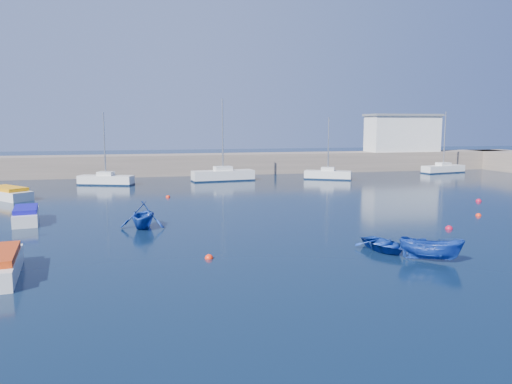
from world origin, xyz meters
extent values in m
plane|color=black|center=(0.00, 0.00, 0.00)|extent=(220.00, 220.00, 0.00)
cube|color=#77685B|center=(0.00, 46.00, 1.30)|extent=(96.00, 4.50, 2.60)
cube|color=silver|center=(30.00, 46.00, 5.10)|extent=(10.00, 4.00, 5.00)
cube|color=silver|center=(-10.20, 36.72, 0.51)|extent=(6.04, 3.54, 1.01)
cylinder|color=#B7BABC|center=(-10.20, 36.72, 4.37)|extent=(0.15, 0.15, 6.71)
cube|color=silver|center=(2.73, 37.80, 0.59)|extent=(7.29, 2.77, 1.19)
cylinder|color=#B7BABC|center=(2.73, 37.80, 5.28)|extent=(0.17, 0.17, 8.18)
cube|color=silver|center=(15.03, 36.33, 0.51)|extent=(5.51, 3.93, 1.02)
cylinder|color=#B7BABC|center=(15.03, 36.33, 4.15)|extent=(0.15, 0.15, 6.26)
cube|color=silver|center=(33.05, 40.30, 0.49)|extent=(6.42, 2.97, 0.99)
cylinder|color=#B7BABC|center=(33.05, 40.30, 4.55)|extent=(0.14, 0.14, 7.13)
cube|color=silver|center=(-14.10, 16.41, 0.38)|extent=(2.13, 4.44, 0.76)
cube|color=#100D90|center=(-14.10, 16.41, 0.90)|extent=(1.89, 3.37, 0.28)
cube|color=silver|center=(-17.89, 27.97, 0.40)|extent=(4.83, 5.25, 0.79)
cube|color=orange|center=(-17.89, 27.97, 0.94)|extent=(3.90, 4.17, 0.30)
imported|color=#16389A|center=(5.51, 4.17, 0.32)|extent=(2.59, 3.33, 0.63)
imported|color=#16389A|center=(-6.55, 12.82, 0.84)|extent=(3.39, 3.72, 1.67)
imported|color=#16389A|center=(6.75, 1.84, 0.57)|extent=(3.04, 2.68, 1.15)
sphere|color=#FF2A0D|center=(-3.51, 4.72, 0.00)|extent=(0.42, 0.42, 0.42)
sphere|color=#AE0D28|center=(12.02, 8.12, 0.00)|extent=(0.46, 0.46, 0.46)
sphere|color=#FF2A0D|center=(16.79, 11.61, 0.00)|extent=(0.39, 0.39, 0.39)
sphere|color=#FF2A0D|center=(-4.25, 25.85, 0.00)|extent=(0.39, 0.39, 0.39)
sphere|color=#AE0D28|center=(21.20, 17.42, 0.00)|extent=(0.48, 0.48, 0.48)
camera|label=1|loc=(-6.70, -18.79, 6.50)|focal=35.00mm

